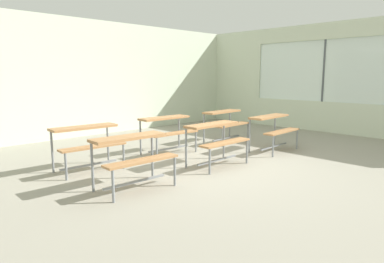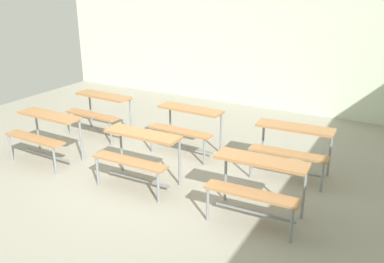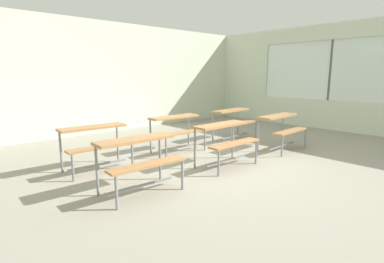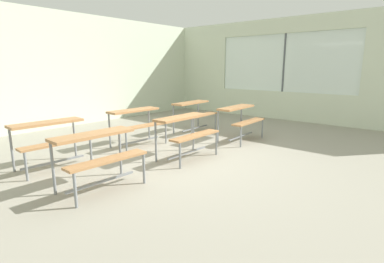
{
  "view_description": "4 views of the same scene",
  "coord_description": "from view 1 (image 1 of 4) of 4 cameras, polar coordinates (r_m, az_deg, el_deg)",
  "views": [
    {
      "loc": [
        -4.38,
        -3.86,
        1.59
      ],
      "look_at": [
        0.05,
        0.69,
        0.54
      ],
      "focal_mm": 32.04,
      "sensor_mm": 36.0,
      "label": 1
    },
    {
      "loc": [
        3.23,
        -4.15,
        2.74
      ],
      "look_at": [
        0.31,
        1.15,
        0.49
      ],
      "focal_mm": 38.91,
      "sensor_mm": 36.0,
      "label": 2
    },
    {
      "loc": [
        -3.8,
        -3.3,
        1.6
      ],
      "look_at": [
        0.02,
        0.9,
        0.51
      ],
      "focal_mm": 28.0,
      "sensor_mm": 36.0,
      "label": 3
    },
    {
      "loc": [
        -3.8,
        -3.3,
        1.6
      ],
      "look_at": [
        0.05,
        -0.06,
        0.5
      ],
      "focal_mm": 28.0,
      "sensor_mm": 36.0,
      "label": 4
    }
  ],
  "objects": [
    {
      "name": "desk_bench_r0c1",
      "position": [
        6.03,
        4.09,
        -0.43
      ],
      "size": [
        1.1,
        0.6,
        0.74
      ],
      "rotation": [
        0.0,
        0.0,
        0.01
      ],
      "color": "#A87547",
      "rests_on": "ground"
    },
    {
      "name": "desk_bench_r0c2",
      "position": [
        7.38,
        13.38,
        1.15
      ],
      "size": [
        1.12,
        0.63,
        0.74
      ],
      "rotation": [
        0.0,
        0.0,
        0.04
      ],
      "color": "#A87547",
      "rests_on": "ground"
    },
    {
      "name": "wall_right",
      "position": [
        10.09,
        24.31,
        7.77
      ],
      "size": [
        0.12,
        9.0,
        3.0
      ],
      "color": "beige",
      "rests_on": "ground"
    },
    {
      "name": "desk_bench_r0c0",
      "position": [
        4.86,
        -9.76,
        -2.95
      ],
      "size": [
        1.12,
        0.63,
        0.74
      ],
      "rotation": [
        0.0,
        0.0,
        -0.03
      ],
      "color": "#A87547",
      "rests_on": "ground"
    },
    {
      "name": "desk_bench_r1c2",
      "position": [
        8.18,
        5.63,
        2.15
      ],
      "size": [
        1.13,
        0.64,
        0.74
      ],
      "rotation": [
        0.0,
        0.0,
        0.05
      ],
      "color": "#A87547",
      "rests_on": "ground"
    },
    {
      "name": "wall_back",
      "position": [
        9.43,
        -16.8,
        8.46
      ],
      "size": [
        10.0,
        0.12,
        3.0
      ],
      "primitive_type": "cube",
      "color": "beige",
      "rests_on": "ground"
    },
    {
      "name": "desk_bench_r1c0",
      "position": [
        5.95,
        -17.04,
        -0.95
      ],
      "size": [
        1.13,
        0.64,
        0.74
      ],
      "rotation": [
        0.0,
        0.0,
        -0.05
      ],
      "color": "#A87547",
      "rests_on": "ground"
    },
    {
      "name": "ground",
      "position": [
        6.05,
        4.24,
        -6.1
      ],
      "size": [
        10.0,
        9.0,
        0.05
      ],
      "primitive_type": "cube",
      "color": "gray"
    },
    {
      "name": "desk_bench_r1c1",
      "position": [
        6.97,
        -4.06,
        0.92
      ],
      "size": [
        1.12,
        0.64,
        0.74
      ],
      "rotation": [
        0.0,
        0.0,
        -0.04
      ],
      "color": "#A87547",
      "rests_on": "ground"
    }
  ]
}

